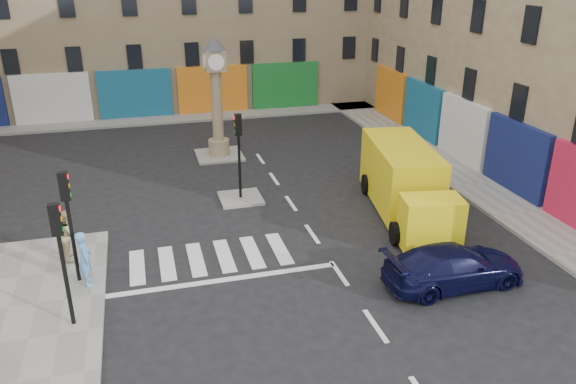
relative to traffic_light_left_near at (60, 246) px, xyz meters
name	(u,v)px	position (x,y,z in m)	size (l,w,h in m)	color
ground	(350,289)	(8.30, -0.20, -2.62)	(120.00, 120.00, 0.00)	black
sidewalk_right	(438,161)	(17.00, 9.80, -2.55)	(2.60, 30.00, 0.15)	gray
sidewalk_far	(170,118)	(4.30, 22.00, -2.55)	(32.00, 2.40, 0.15)	gray
island_near	(241,198)	(6.30, 7.80, -2.56)	(1.80, 1.80, 0.12)	gray
island_far	(219,155)	(6.30, 13.80, -2.56)	(2.40, 2.40, 0.12)	gray
traffic_light_left_near	(60,246)	(0.00, 0.00, 0.00)	(0.28, 0.22, 3.70)	black
traffic_light_left_far	(68,210)	(0.00, 2.40, 0.00)	(0.28, 0.22, 3.70)	black
traffic_light_island	(239,143)	(6.30, 7.80, -0.03)	(0.28, 0.22, 3.70)	black
clock_pillar	(216,90)	(6.30, 13.80, 0.93)	(1.20, 1.20, 6.10)	tan
navy_sedan	(454,266)	(11.57, -0.79, -1.95)	(1.88, 4.62, 1.34)	black
yellow_van	(405,182)	(12.56, 4.79, -1.31)	(3.46, 7.54, 2.65)	yellow
pedestrian_blue	(85,258)	(0.30, 2.10, -1.56)	(0.67, 0.44, 1.82)	#5C99D3
pedestrian_tan	(69,235)	(-0.31, 3.98, -1.57)	(0.87, 0.68, 1.79)	#9A895F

